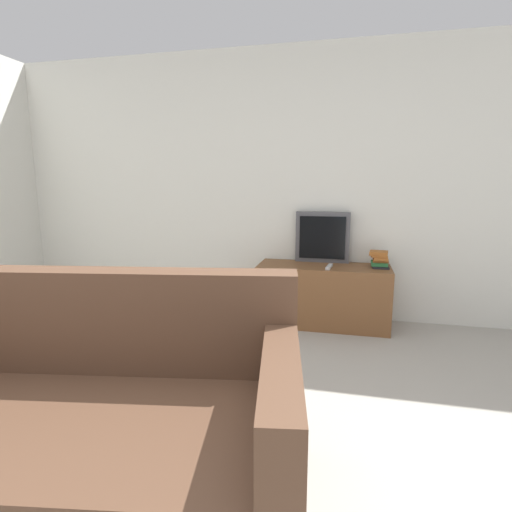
{
  "coord_description": "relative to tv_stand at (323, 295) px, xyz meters",
  "views": [
    {
      "loc": [
        0.48,
        -0.93,
        1.33
      ],
      "look_at": [
        -0.24,
        2.19,
        0.74
      ],
      "focal_mm": 28.0,
      "sensor_mm": 36.0,
      "label": 1
    }
  ],
  "objects": [
    {
      "name": "television",
      "position": [
        -0.03,
        0.19,
        0.53
      ],
      "size": [
        0.51,
        0.09,
        0.49
      ],
      "color": "#4C4C51",
      "rests_on": "tv_stand"
    },
    {
      "name": "couch",
      "position": [
        -0.97,
        -2.42,
        0.02
      ],
      "size": [
        2.17,
        1.24,
        0.93
      ],
      "rotation": [
        0.0,
        0.0,
        0.16
      ],
      "color": "#4C3323",
      "rests_on": "ground_plane"
    },
    {
      "name": "wall_back",
      "position": [
        -0.28,
        0.28,
        1.01
      ],
      "size": [
        9.0,
        0.06,
        2.6
      ],
      "color": "silver",
      "rests_on": "ground_plane"
    },
    {
      "name": "book_stack",
      "position": [
        0.5,
        0.05,
        0.36
      ],
      "size": [
        0.18,
        0.22,
        0.15
      ],
      "color": "black",
      "rests_on": "tv_stand"
    },
    {
      "name": "remote_on_stand",
      "position": [
        0.05,
        -0.1,
        0.3
      ],
      "size": [
        0.06,
        0.2,
        0.02
      ],
      "rotation": [
        0.0,
        0.0,
        -0.12
      ],
      "color": "#B7B7B7",
      "rests_on": "tv_stand"
    },
    {
      "name": "tv_stand",
      "position": [
        0.0,
        0.0,
        0.0
      ],
      "size": [
        1.21,
        0.46,
        0.57
      ],
      "color": "brown",
      "rests_on": "ground_plane"
    }
  ]
}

